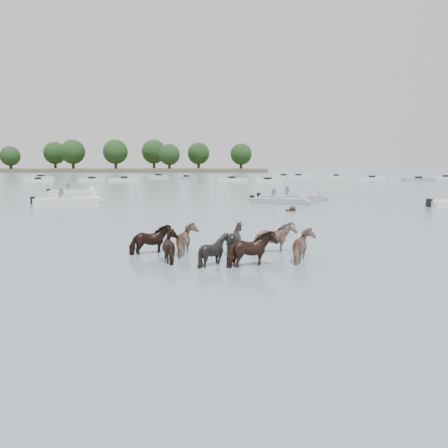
{
  "coord_description": "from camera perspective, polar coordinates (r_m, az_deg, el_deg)",
  "views": [
    {
      "loc": [
        -1.82,
        -14.17,
        3.43
      ],
      "look_at": [
        -2.07,
        3.24,
        1.1
      ],
      "focal_mm": 37.49,
      "sensor_mm": 36.0,
      "label": 1
    }
  ],
  "objects": [
    {
      "name": "treeline",
      "position": [
        176.61,
        -21.66,
        8.06
      ],
      "size": [
        146.75,
        22.47,
        11.58
      ],
      "color": "#382619",
      "rests_on": "ground"
    },
    {
      "name": "shoreline",
      "position": [
        177.79,
        -21.85,
        6.13
      ],
      "size": [
        160.0,
        30.0,
        1.0
      ],
      "primitive_type": "cube",
      "color": "#4C4233",
      "rests_on": "ground"
    },
    {
      "name": "ground",
      "position": [
        14.7,
        7.96,
        -5.95
      ],
      "size": [
        400.0,
        400.0,
        0.0
      ],
      "primitive_type": "plane",
      "color": "#4C626E",
      "rests_on": "ground"
    },
    {
      "name": "motorboat_b",
      "position": [
        38.36,
        7.76,
        2.76
      ],
      "size": [
        5.21,
        3.05,
        1.92
      ],
      "rotation": [
        0.0,
        0.0,
        -0.31
      ],
      "color": "gray",
      "rests_on": "ground"
    },
    {
      "name": "pony_herd",
      "position": [
        16.71,
        0.21,
        -2.64
      ],
      "size": [
        7.09,
        3.87,
        1.4
      ],
      "color": "black",
      "rests_on": "ground"
    },
    {
      "name": "motorboat_f",
      "position": [
        50.71,
        -17.2,
        3.65
      ],
      "size": [
        5.38,
        2.41,
        1.92
      ],
      "rotation": [
        0.0,
        0.0,
        0.16
      ],
      "color": "silver",
      "rests_on": "ground"
    },
    {
      "name": "distant_flotilla",
      "position": [
        87.64,
        2.57,
        5.53
      ],
      "size": [
        103.87,
        25.81,
        0.93
      ],
      "color": "silver",
      "rests_on": "ground"
    },
    {
      "name": "motorboat_c",
      "position": [
        42.3,
        9.34,
        3.17
      ],
      "size": [
        6.51,
        1.88,
        1.92
      ],
      "rotation": [
        0.0,
        0.0,
        -0.05
      ],
      "color": "gray",
      "rests_on": "ground"
    },
    {
      "name": "swimming_pony",
      "position": [
        33.09,
        8.3,
        1.76
      ],
      "size": [
        0.72,
        0.44,
        0.44
      ],
      "color": "black",
      "rests_on": "ground"
    },
    {
      "name": "motorboat_a",
      "position": [
        40.64,
        -17.58,
        2.74
      ],
      "size": [
        5.77,
        3.53,
        1.92
      ],
      "rotation": [
        0.0,
        0.0,
        0.37
      ],
      "color": "silver",
      "rests_on": "ground"
    }
  ]
}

